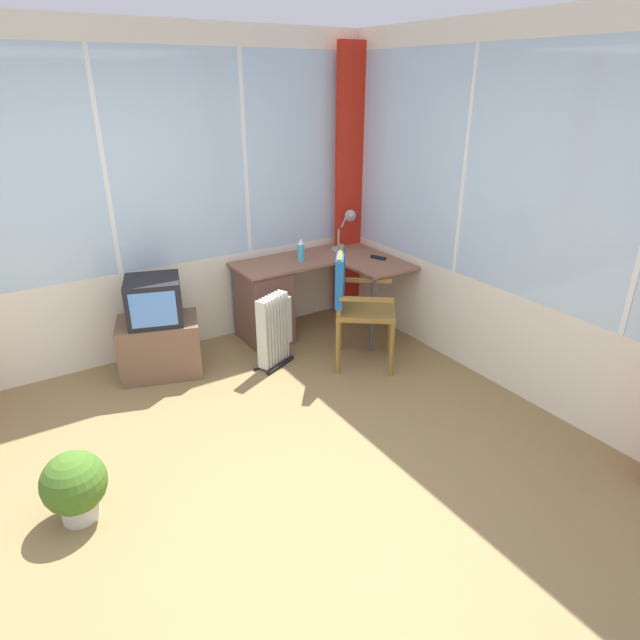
# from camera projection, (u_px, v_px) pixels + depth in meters

# --- Properties ---
(ground) EXTENTS (5.73, 5.35, 0.06)m
(ground) POSITION_uv_depth(u_px,v_px,m) (236.00, 511.00, 3.14)
(ground) COLOR olive
(north_window_panel) EXTENTS (4.73, 0.07, 2.68)m
(north_window_panel) POSITION_uv_depth(u_px,v_px,m) (110.00, 207.00, 4.28)
(north_window_panel) COLOR #EEE5CA
(north_window_panel) RESTS_ON ground
(east_window_panel) EXTENTS (0.07, 4.35, 2.68)m
(east_window_panel) POSITION_uv_depth(u_px,v_px,m) (541.00, 225.00, 3.76)
(east_window_panel) COLOR #EEE5CA
(east_window_panel) RESTS_ON ground
(curtain_corner) EXTENTS (0.35, 0.07, 2.58)m
(curtain_corner) POSITION_uv_depth(u_px,v_px,m) (352.00, 187.00, 5.31)
(curtain_corner) COLOR red
(curtain_corner) RESTS_ON ground
(desk) EXTENTS (1.42, 1.04, 0.72)m
(desk) POSITION_uv_depth(u_px,v_px,m) (274.00, 298.00, 5.01)
(desk) COLOR #905D46
(desk) RESTS_ON ground
(desk_lamp) EXTENTS (0.24, 0.20, 0.40)m
(desk_lamp) POSITION_uv_depth(u_px,v_px,m) (348.00, 224.00, 5.21)
(desk_lamp) COLOR #B2B7BC
(desk_lamp) RESTS_ON desk
(tv_remote) EXTENTS (0.10, 0.16, 0.02)m
(tv_remote) POSITION_uv_depth(u_px,v_px,m) (378.00, 258.00, 5.05)
(tv_remote) COLOR black
(tv_remote) RESTS_ON desk
(spray_bottle) EXTENTS (0.06, 0.06, 0.22)m
(spray_bottle) POSITION_uv_depth(u_px,v_px,m) (301.00, 250.00, 4.95)
(spray_bottle) COLOR #47B0DC
(spray_bottle) RESTS_ON desk
(wooden_armchair) EXTENTS (0.67, 0.67, 0.99)m
(wooden_armchair) POSITION_uv_depth(u_px,v_px,m) (351.00, 293.00, 4.49)
(wooden_armchair) COLOR olive
(wooden_armchair) RESTS_ON ground
(tv_on_stand) EXTENTS (0.74, 0.62, 0.83)m
(tv_on_stand) POSITION_uv_depth(u_px,v_px,m) (158.00, 332.00, 4.42)
(tv_on_stand) COLOR brown
(tv_on_stand) RESTS_ON ground
(space_heater) EXTENTS (0.41, 0.30, 0.64)m
(space_heater) POSITION_uv_depth(u_px,v_px,m) (275.00, 330.00, 4.57)
(space_heater) COLOR silver
(space_heater) RESTS_ON ground
(potted_plant) EXTENTS (0.35, 0.35, 0.42)m
(potted_plant) POSITION_uv_depth(u_px,v_px,m) (75.00, 485.00, 2.96)
(potted_plant) COLOR beige
(potted_plant) RESTS_ON ground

